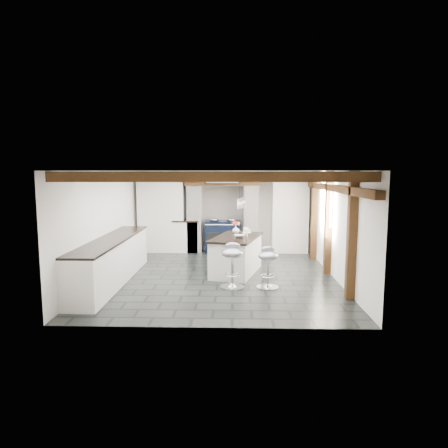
{
  "coord_description": "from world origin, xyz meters",
  "views": [
    {
      "loc": [
        0.36,
        -8.63,
        2.29
      ],
      "look_at": [
        0.1,
        0.4,
        1.1
      ],
      "focal_mm": 32.0,
      "sensor_mm": 36.0,
      "label": 1
    }
  ],
  "objects_px": {
    "bar_stool_near": "(268,263)",
    "bar_stool_far": "(232,260)",
    "range_cooker": "(223,236)",
    "kitchen_island": "(236,254)"
  },
  "relations": [
    {
      "from": "range_cooker",
      "to": "kitchen_island",
      "type": "height_order",
      "value": "kitchen_island"
    },
    {
      "from": "kitchen_island",
      "to": "bar_stool_far",
      "type": "xyz_separation_m",
      "value": [
        -0.08,
        -1.18,
        0.13
      ]
    },
    {
      "from": "bar_stool_far",
      "to": "range_cooker",
      "type": "bearing_deg",
      "value": 93.47
    },
    {
      "from": "kitchen_island",
      "to": "bar_stool_far",
      "type": "height_order",
      "value": "kitchen_island"
    },
    {
      "from": "range_cooker",
      "to": "bar_stool_far",
      "type": "xyz_separation_m",
      "value": [
        0.3,
        -3.61,
        0.09
      ]
    },
    {
      "from": "range_cooker",
      "to": "bar_stool_near",
      "type": "distance_m",
      "value": 3.74
    },
    {
      "from": "bar_stool_near",
      "to": "kitchen_island",
      "type": "bearing_deg",
      "value": 103.1
    },
    {
      "from": "bar_stool_near",
      "to": "range_cooker",
      "type": "bearing_deg",
      "value": 90.86
    },
    {
      "from": "bar_stool_near",
      "to": "bar_stool_far",
      "type": "xyz_separation_m",
      "value": [
        -0.7,
        -0.01,
        0.04
      ]
    },
    {
      "from": "range_cooker",
      "to": "bar_stool_far",
      "type": "height_order",
      "value": "range_cooker"
    }
  ]
}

